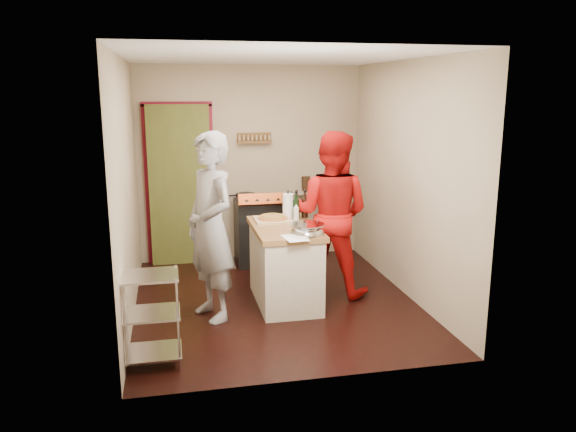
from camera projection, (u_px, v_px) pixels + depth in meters
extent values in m
plane|color=black|center=(275.00, 301.00, 6.19)|extent=(3.50, 3.50, 0.00)
cube|color=tan|center=(251.00, 164.00, 7.58)|extent=(3.00, 0.04, 2.60)
cube|color=#565B23|center=(180.00, 184.00, 7.49)|extent=(0.80, 0.40, 2.10)
cube|color=maroon|center=(147.00, 186.00, 7.34)|extent=(0.06, 0.06, 2.10)
cube|color=maroon|center=(212.00, 184.00, 7.51)|extent=(0.06, 0.06, 2.10)
cube|color=maroon|center=(177.00, 104.00, 7.19)|extent=(0.90, 0.06, 0.06)
cube|color=brown|center=(255.00, 142.00, 7.47)|extent=(0.46, 0.09, 0.03)
cube|color=brown|center=(254.00, 137.00, 7.50)|extent=(0.46, 0.02, 0.12)
cube|color=olive|center=(254.00, 138.00, 7.46)|extent=(0.42, 0.04, 0.07)
cube|color=tan|center=(320.00, 192.00, 7.76)|extent=(0.80, 0.18, 0.04)
cube|color=black|center=(306.00, 184.00, 7.69)|extent=(0.10, 0.14, 0.22)
cube|color=tan|center=(127.00, 190.00, 5.60)|extent=(0.04, 3.50, 2.60)
cube|color=tan|center=(407.00, 180.00, 6.21)|extent=(0.04, 3.50, 2.60)
cube|color=white|center=(274.00, 56.00, 5.62)|extent=(3.00, 3.50, 0.02)
cube|color=black|center=(259.00, 234.00, 7.48)|extent=(0.60, 0.55, 0.80)
cube|color=black|center=(258.00, 202.00, 7.38)|extent=(0.60, 0.55, 0.06)
cube|color=#983E16|center=(262.00, 200.00, 7.10)|extent=(0.60, 0.15, 0.17)
cylinder|color=black|center=(246.00, 195.00, 7.46)|extent=(0.26, 0.26, 0.05)
cylinder|color=silver|center=(122.00, 330.00, 4.48)|extent=(0.02, 0.02, 0.80)
cylinder|color=silver|center=(178.00, 325.00, 4.57)|extent=(0.02, 0.02, 0.80)
cylinder|color=silver|center=(125.00, 313.00, 4.83)|extent=(0.02, 0.02, 0.80)
cylinder|color=silver|center=(177.00, 309.00, 4.92)|extent=(0.02, 0.02, 0.80)
cube|color=silver|center=(153.00, 352.00, 4.76)|extent=(0.48, 0.40, 0.02)
cube|color=silver|center=(151.00, 313.00, 4.69)|extent=(0.48, 0.40, 0.02)
cube|color=silver|center=(149.00, 276.00, 4.62)|extent=(0.48, 0.40, 0.02)
cube|color=beige|center=(285.00, 267.00, 6.08)|extent=(0.61, 1.08, 0.80)
cube|color=brown|center=(285.00, 229.00, 5.99)|extent=(0.67, 1.14, 0.06)
cube|color=#D4B681|center=(273.00, 220.00, 6.22)|extent=(0.40, 0.40, 0.02)
cylinder|color=#D68D42|center=(273.00, 218.00, 6.21)|extent=(0.32, 0.32, 0.02)
ellipsoid|color=silver|center=(307.00, 229.00, 5.62)|extent=(0.35, 0.35, 0.11)
cylinder|color=white|center=(288.00, 206.00, 6.32)|extent=(0.12, 0.12, 0.28)
cylinder|color=silver|center=(296.00, 215.00, 6.12)|extent=(0.06, 0.06, 0.17)
cube|color=white|center=(295.00, 238.00, 5.50)|extent=(0.24, 0.32, 0.00)
cylinder|color=black|center=(296.00, 204.00, 6.38)|extent=(0.08, 0.08, 0.31)
cylinder|color=black|center=(305.00, 204.00, 6.36)|extent=(0.08, 0.08, 0.31)
cylinder|color=black|center=(296.00, 205.00, 6.30)|extent=(0.08, 0.08, 0.31)
imported|color=#AAAAAF|center=(211.00, 227.00, 5.56)|extent=(0.70, 0.82, 1.89)
imported|color=#AC0D0B|center=(331.00, 214.00, 6.28)|extent=(1.13, 1.07, 1.84)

